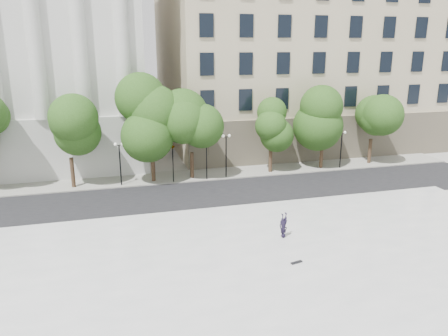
{
  "coord_description": "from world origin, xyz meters",
  "views": [
    {
      "loc": [
        -5.58,
        -16.73,
        12.67
      ],
      "look_at": [
        1.51,
        10.0,
        4.75
      ],
      "focal_mm": 35.0,
      "sensor_mm": 36.0,
      "label": 1
    }
  ],
  "objects": [
    {
      "name": "ground",
      "position": [
        0.0,
        0.0,
        0.0
      ],
      "size": [
        160.0,
        160.0,
        0.0
      ],
      "primitive_type": "plane",
      "color": "#B0ADA6",
      "rests_on": "ground"
    },
    {
      "name": "plaza",
      "position": [
        0.0,
        3.0,
        0.23
      ],
      "size": [
        44.0,
        22.0,
        0.45
      ],
      "primitive_type": "cube",
      "color": "silver",
      "rests_on": "ground"
    },
    {
      "name": "street",
      "position": [
        0.0,
        18.0,
        0.01
      ],
      "size": [
        60.0,
        8.0,
        0.02
      ],
      "primitive_type": "cube",
      "color": "black",
      "rests_on": "ground"
    },
    {
      "name": "far_sidewalk",
      "position": [
        0.0,
        24.0,
        0.06
      ],
      "size": [
        60.0,
        4.0,
        0.12
      ],
      "primitive_type": "cube",
      "color": "#9C9A90",
      "rests_on": "ground"
    },
    {
      "name": "building_east",
      "position": [
        20.0,
        38.91,
        11.14
      ],
      "size": [
        36.0,
        26.15,
        23.0
      ],
      "color": "#BBAE8E",
      "rests_on": "ground"
    },
    {
      "name": "traffic_light_west",
      "position": [
        -0.15,
        22.3,
        3.75
      ],
      "size": [
        0.51,
        1.88,
        4.25
      ],
      "color": "black",
      "rests_on": "ground"
    },
    {
      "name": "traffic_light_east",
      "position": [
        3.06,
        22.3,
        3.76
      ],
      "size": [
        0.96,
        1.92,
        4.26
      ],
      "color": "black",
      "rests_on": "ground"
    },
    {
      "name": "person_lying",
      "position": [
        4.87,
        7.59,
        0.68
      ],
      "size": [
        1.08,
        1.79,
        0.46
      ],
      "primitive_type": "imported",
      "rotation": [
        -1.54,
        0.0,
        0.3
      ],
      "color": "black",
      "rests_on": "plaza"
    },
    {
      "name": "skateboard",
      "position": [
        4.29,
        4.14,
        0.49
      ],
      "size": [
        0.75,
        0.34,
        0.07
      ],
      "primitive_type": "cube",
      "rotation": [
        0.0,
        0.0,
        0.22
      ],
      "color": "black",
      "rests_on": "plaza"
    },
    {
      "name": "street_trees",
      "position": [
        0.07,
        23.34,
        5.2
      ],
      "size": [
        46.04,
        4.93,
        8.11
      ],
      "color": "#382619",
      "rests_on": "ground"
    },
    {
      "name": "lamp_posts",
      "position": [
        -0.24,
        22.6,
        2.92
      ],
      "size": [
        35.88,
        0.28,
        4.44
      ],
      "color": "black",
      "rests_on": "ground"
    }
  ]
}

